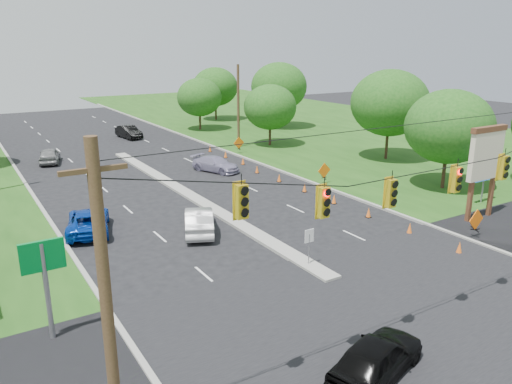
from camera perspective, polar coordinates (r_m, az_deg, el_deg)
ground at (r=22.32m, az=15.70°, el=-13.76°), size 160.00×160.00×0.00m
grass_right at (r=56.46m, az=21.72°, el=4.07°), size 40.00×160.00×0.06m
cross_street at (r=22.32m, az=15.70°, el=-13.76°), size 160.00×14.00×0.02m
curb_left at (r=44.28m, az=-24.71°, el=0.55°), size 0.25×110.00×0.16m
curb_right at (r=50.56m, az=-1.52°, el=3.91°), size 0.25×110.00×0.16m
median at (r=38.34m, az=-7.78°, el=-0.35°), size 1.00×34.00×0.18m
median_sign at (r=25.61m, az=6.10°, el=-5.50°), size 0.55×0.06×2.05m
signal_span at (r=19.68m, az=18.83°, el=-2.30°), size 25.60×0.32×9.00m
utility_pole_far_right at (r=55.26m, az=-2.03°, el=9.72°), size 0.28×0.28×9.00m
pylon_sign at (r=35.32m, az=24.78°, el=3.52°), size 5.90×2.30×6.12m
cone_0 at (r=29.63m, az=22.22°, el=-5.89°), size 0.32×0.32×0.70m
cone_1 at (r=31.62m, az=17.16°, el=-3.98°), size 0.32×0.32×0.70m
cone_2 at (r=33.85m, az=12.74°, el=-2.28°), size 0.32×0.32×0.70m
cone_3 at (r=36.29m, az=8.91°, el=-0.80°), size 0.32×0.32×0.70m
cone_4 at (r=38.89m, az=5.57°, el=0.50°), size 0.32×0.32×0.70m
cone_5 at (r=41.62m, az=2.67°, el=1.63°), size 0.32×0.32×0.70m
cone_6 at (r=44.45m, az=0.12°, el=2.62°), size 0.32×0.32×0.70m
cone_7 at (r=47.67m, az=-1.49°, el=3.57°), size 0.32×0.32×0.70m
cone_8 at (r=50.65m, az=-3.50°, el=4.32°), size 0.32×0.32×0.70m
cone_9 at (r=53.70m, az=-5.28°, el=4.98°), size 0.32×0.32×0.70m
work_sign_0 at (r=32.05m, az=23.85°, el=-3.00°), size 1.27×0.58×1.37m
work_sign_1 at (r=41.10m, az=7.80°, el=2.37°), size 1.27×0.58×1.37m
work_sign_2 at (r=52.37m, az=-1.98°, el=5.57°), size 1.27×0.58×1.37m
tree_7 at (r=41.41m, az=21.18°, el=6.98°), size 6.72×6.72×7.84m
tree_8 at (r=50.78m, az=15.05°, el=9.80°), size 7.56×7.56×8.82m
tree_9 at (r=56.25m, az=1.62°, el=9.68°), size 5.88×5.88×6.86m
tree_10 at (r=68.83m, az=2.64°, el=11.95°), size 7.56×7.56×8.82m
tree_11 at (r=76.28m, az=-4.68°, el=11.89°), size 6.72×6.72×7.84m
tree_12 at (r=67.43m, az=-6.50°, el=10.71°), size 5.88×5.88×6.86m
black_sedan at (r=18.43m, az=13.63°, el=-17.85°), size 4.78×3.05×1.51m
white_sedan at (r=30.47m, az=-6.54°, el=-3.25°), size 3.41×4.97×1.55m
blue_pickup at (r=32.05m, az=-18.64°, el=-3.15°), size 3.71×5.60×1.43m
silver_car_far at (r=45.12m, az=-4.63°, el=3.20°), size 3.57×5.06×1.36m
silver_car_oncoming at (r=52.18m, az=-22.55°, el=3.89°), size 2.80×4.70×1.50m
dark_car_receding at (r=63.28m, az=-14.35°, el=6.68°), size 2.18×4.86×1.55m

